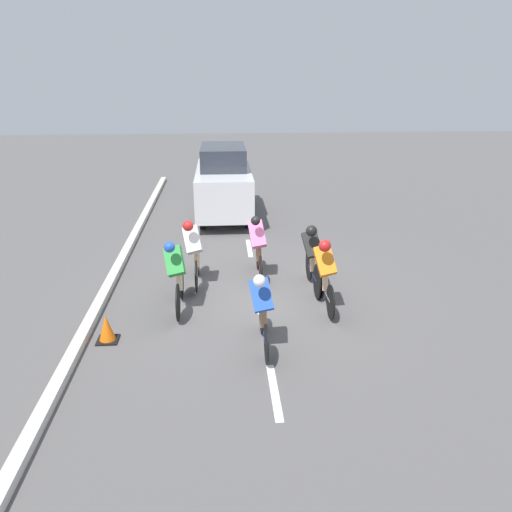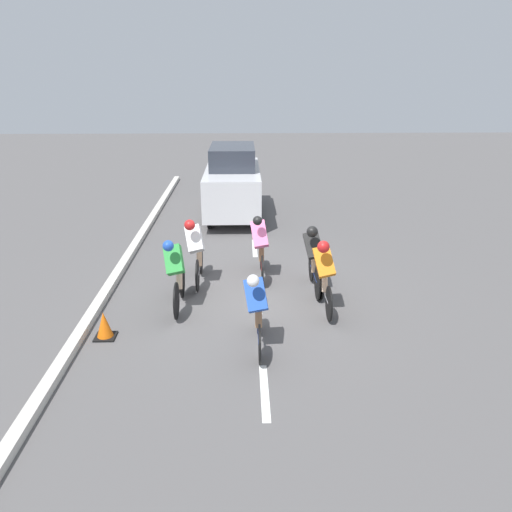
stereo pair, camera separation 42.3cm
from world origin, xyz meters
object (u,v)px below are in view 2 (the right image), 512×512
object	(u,v)px
cyclist_white	(196,249)
support_car	(233,182)
cyclist_blue	(257,308)
traffic_cone	(104,325)
cyclist_black	(313,256)
cyclist_green	(176,272)
cyclist_pink	(260,245)
cyclist_orange	(324,272)

from	to	relation	value
cyclist_white	support_car	distance (m)	5.66
cyclist_blue	traffic_cone	size ratio (longest dim) A/B	3.38
cyclist_black	support_car	xyz separation A→B (m)	(1.80, -6.07, 0.31)
support_car	traffic_cone	xyz separation A→B (m)	(2.12, 7.99, -0.87)
cyclist_white	cyclist_black	xyz separation A→B (m)	(-2.50, 0.46, -0.01)
cyclist_green	traffic_cone	xyz separation A→B (m)	(1.14, 1.13, -0.54)
cyclist_pink	traffic_cone	distance (m)	3.95
cyclist_white	cyclist_green	xyz separation A→B (m)	(0.28, 1.26, -0.03)
traffic_cone	cyclist_blue	bearing A→B (deg)	170.75
cyclist_green	cyclist_white	bearing A→B (deg)	-102.48
cyclist_orange	traffic_cone	bearing A→B (deg)	13.58
cyclist_black	traffic_cone	size ratio (longest dim) A/B	3.46
cyclist_black	cyclist_green	xyz separation A→B (m)	(2.78, 0.80, -0.02)
cyclist_black	cyclist_pink	bearing A→B (deg)	-35.24
traffic_cone	support_car	bearing A→B (deg)	-104.86
cyclist_orange	cyclist_blue	xyz separation A→B (m)	(1.33, 1.40, -0.05)
cyclist_white	traffic_cone	distance (m)	2.84
cyclist_black	cyclist_blue	world-z (taller)	cyclist_black
cyclist_white	support_car	world-z (taller)	support_car
cyclist_orange	support_car	bearing A→B (deg)	-75.03
cyclist_green	cyclist_blue	bearing A→B (deg)	134.29
traffic_cone	cyclist_black	bearing A→B (deg)	-153.85
cyclist_orange	cyclist_green	bearing A→B (deg)	-3.27
cyclist_pink	cyclist_orange	distance (m)	2.09
cyclist_white	cyclist_pink	distance (m)	1.44
cyclist_green	cyclist_orange	bearing A→B (deg)	176.73
cyclist_white	cyclist_black	distance (m)	2.54
cyclist_pink	cyclist_black	bearing A→B (deg)	144.76
support_car	traffic_cone	distance (m)	8.32
cyclist_white	cyclist_orange	distance (m)	2.95
cyclist_pink	cyclist_blue	distance (m)	3.14
cyclist_orange	support_car	world-z (taller)	support_car
cyclist_pink	cyclist_orange	world-z (taller)	cyclist_orange
cyclist_pink	traffic_cone	size ratio (longest dim) A/B	3.37
cyclist_white	support_car	bearing A→B (deg)	-97.12
cyclist_blue	support_car	bearing A→B (deg)	-86.29
cyclist_black	cyclist_green	distance (m)	2.89
support_car	cyclist_white	bearing A→B (deg)	82.88
cyclist_white	cyclist_green	world-z (taller)	cyclist_white
cyclist_pink	cyclist_orange	size ratio (longest dim) A/B	1.01
cyclist_orange	cyclist_black	bearing A→B (deg)	-85.27
cyclist_orange	traffic_cone	size ratio (longest dim) A/B	3.33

